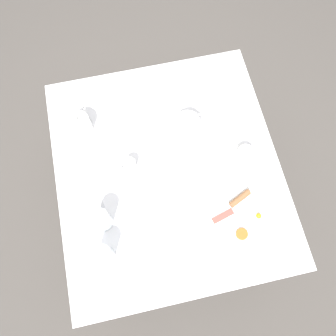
% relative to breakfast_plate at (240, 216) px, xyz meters
% --- Properties ---
extents(ground_plane, '(8.00, 8.00, 0.00)m').
position_rel_breakfast_plate_xyz_m(ground_plane, '(0.28, -0.29, -0.78)').
color(ground_plane, '#4C4742').
extents(table, '(1.08, 1.20, 0.77)m').
position_rel_breakfast_plate_xyz_m(table, '(0.28, -0.29, -0.07)').
color(table, white).
rests_on(table, ground_plane).
extents(breakfast_plate, '(0.31, 0.31, 0.04)m').
position_rel_breakfast_plate_xyz_m(breakfast_plate, '(0.00, 0.00, 0.00)').
color(breakfast_plate, white).
rests_on(breakfast_plate, table).
extents(teapot_near, '(0.19, 0.12, 0.12)m').
position_rel_breakfast_plate_xyz_m(teapot_near, '(0.14, -0.48, 0.04)').
color(teapot_near, white).
rests_on(teapot_near, table).
extents(teapot_far, '(0.12, 0.19, 0.12)m').
position_rel_breakfast_plate_xyz_m(teapot_far, '(0.66, -0.59, 0.04)').
color(teapot_far, white).
rests_on(teapot_far, table).
extents(teacup_with_saucer_left, '(0.14, 0.14, 0.06)m').
position_rel_breakfast_plate_xyz_m(teacup_with_saucer_left, '(-0.10, -0.28, 0.02)').
color(teacup_with_saucer_left, white).
rests_on(teacup_with_saucer_left, table).
extents(water_glass_tall, '(0.08, 0.08, 0.13)m').
position_rel_breakfast_plate_xyz_m(water_glass_tall, '(0.63, 0.04, 0.06)').
color(water_glass_tall, white).
rests_on(water_glass_tall, table).
extents(water_glass_short, '(0.08, 0.08, 0.14)m').
position_rel_breakfast_plate_xyz_m(water_glass_short, '(0.62, -0.11, 0.06)').
color(water_glass_short, white).
rests_on(water_glass_short, table).
extents(creamer_jug, '(0.08, 0.06, 0.07)m').
position_rel_breakfast_plate_xyz_m(creamer_jug, '(0.45, -0.34, 0.03)').
color(creamer_jug, white).
rests_on(creamer_jug, table).
extents(napkin_folded, '(0.13, 0.15, 0.01)m').
position_rel_breakfast_plate_xyz_m(napkin_folded, '(0.45, -0.20, -0.00)').
color(napkin_folded, white).
rests_on(napkin_folded, table).
extents(fork_by_plate, '(0.06, 0.17, 0.00)m').
position_rel_breakfast_plate_xyz_m(fork_by_plate, '(-0.02, -0.72, -0.01)').
color(fork_by_plate, silver).
rests_on(fork_by_plate, table).
extents(knife_by_plate, '(0.08, 0.21, 0.00)m').
position_rel_breakfast_plate_xyz_m(knife_by_plate, '(0.64, -0.28, -0.01)').
color(knife_by_plate, silver).
rests_on(knife_by_plate, table).
extents(spoon_for_tea, '(0.11, 0.14, 0.00)m').
position_rel_breakfast_plate_xyz_m(spoon_for_tea, '(0.24, -0.69, -0.01)').
color(spoon_for_tea, silver).
rests_on(spoon_for_tea, table).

